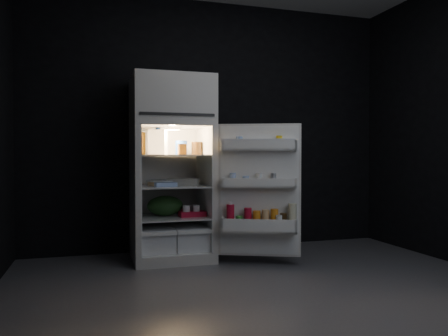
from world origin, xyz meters
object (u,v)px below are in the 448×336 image
object	(u,v)px
fridge_door	(260,192)
egg_carton	(183,182)
refrigerator	(171,162)
milk_jug	(158,142)
yogurt_tray	(192,214)

from	to	relation	value
fridge_door	egg_carton	world-z (taller)	fridge_door
refrigerator	egg_carton	distance (m)	0.24
refrigerator	fridge_door	bearing A→B (deg)	-35.85
fridge_door	milk_jug	distance (m)	1.11
refrigerator	milk_jug	bearing A→B (deg)	178.61
refrigerator	fridge_door	size ratio (longest dim) A/B	1.46
yogurt_tray	egg_carton	bearing A→B (deg)	161.90
refrigerator	fridge_door	xyz separation A→B (m)	(0.73, -0.53, -0.27)
fridge_door	refrigerator	bearing A→B (deg)	144.15
refrigerator	yogurt_tray	distance (m)	0.55
milk_jug	egg_carton	size ratio (longest dim) A/B	0.80
egg_carton	milk_jug	bearing A→B (deg)	178.13
fridge_door	milk_jug	size ratio (longest dim) A/B	5.08
milk_jug	fridge_door	bearing A→B (deg)	-10.77
egg_carton	yogurt_tray	bearing A→B (deg)	9.78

